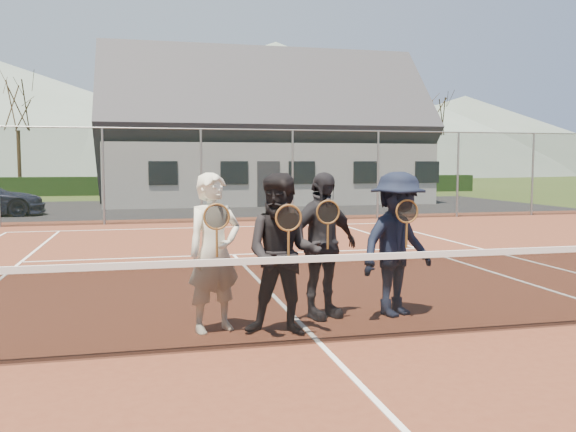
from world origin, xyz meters
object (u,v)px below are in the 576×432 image
at_px(player_a, 214,252).
at_px(player_b, 283,254).
at_px(tennis_net, 320,295).
at_px(player_c, 321,245).
at_px(clubhouse, 262,121).
at_px(player_d, 397,244).

bearing_deg(player_a, player_b, -23.34).
xyz_separation_m(tennis_net, player_c, (0.33, 1.06, 0.38)).
bearing_deg(tennis_net, clubhouse, 80.54).
distance_m(tennis_net, player_d, 1.64).
height_order(tennis_net, clubhouse, clubhouse).
xyz_separation_m(tennis_net, player_a, (-1.02, 0.75, 0.38)).
xyz_separation_m(player_b, player_d, (1.58, 0.51, -0.00)).
xyz_separation_m(player_b, player_c, (0.63, 0.62, 0.00)).
bearing_deg(tennis_net, player_d, 36.49).
distance_m(tennis_net, clubhouse, 24.57).
height_order(player_b, player_c, same).
height_order(clubhouse, player_d, clubhouse).
bearing_deg(player_d, clubhouse, 83.27).
xyz_separation_m(tennis_net, player_b, (-0.30, 0.44, 0.38)).
height_order(player_b, player_d, same).
xyz_separation_m(tennis_net, clubhouse, (4.00, 24.00, 3.45)).
xyz_separation_m(clubhouse, player_b, (-4.30, -23.56, -3.07)).
bearing_deg(tennis_net, player_b, 124.14).
height_order(player_a, player_c, same).
bearing_deg(player_d, player_c, 173.25).
distance_m(clubhouse, player_b, 24.14).
bearing_deg(player_a, clubhouse, 77.81).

